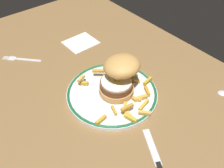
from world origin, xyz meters
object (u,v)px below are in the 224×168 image
Objects in this scene: burger at (120,74)px; napkin at (81,42)px; dinner_plate at (112,93)px; knife at (158,164)px; fork at (21,59)px.

napkin is at bearing 168.49° from burger.
dinner_plate is 26.05cm from knife.
dinner_plate is 7.20cm from burger.
dinner_plate is 2.38× the size of napkin.
fork is at bearing -172.15° from knife.
dinner_plate is at bearing -15.84° from napkin.
dinner_plate is 2.03× the size of burger.
fork is at bearing -157.59° from dinner_plate.
burger reaches higher than knife.
dinner_plate is 1.68× the size of knife.
burger reaches higher than fork.
napkin is at bearing 164.16° from dinner_plate.
fork is (-34.89, -14.39, -0.66)cm from dinner_plate.
dinner_plate is 37.75cm from fork.
knife reaches higher than napkin.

